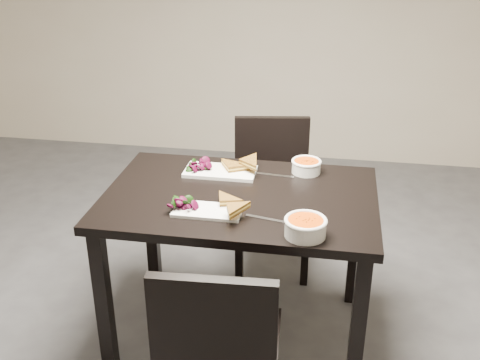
{
  "coord_description": "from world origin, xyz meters",
  "views": [
    {
      "loc": [
        0.8,
        -2.03,
        1.87
      ],
      "look_at": [
        0.42,
        0.2,
        0.82
      ],
      "focal_mm": 42.82,
      "sensor_mm": 36.0,
      "label": 1
    }
  ],
  "objects_px": {
    "chair_far": "(272,185)",
    "soup_bowl_far": "(306,165)",
    "plate_near": "(208,211)",
    "soup_bowl_near": "(305,226)",
    "table": "(240,214)",
    "chair_near": "(219,347)",
    "plate_far": "(220,172)"
  },
  "relations": [
    {
      "from": "chair_far",
      "to": "plate_far",
      "type": "height_order",
      "value": "chair_far"
    },
    {
      "from": "table",
      "to": "soup_bowl_near",
      "type": "bearing_deg",
      "value": -45.31
    },
    {
      "from": "chair_near",
      "to": "chair_far",
      "type": "xyz_separation_m",
      "value": [
        0.03,
        1.35,
        0.0
      ]
    },
    {
      "from": "plate_far",
      "to": "table",
      "type": "bearing_deg",
      "value": -57.98
    },
    {
      "from": "plate_near",
      "to": "plate_far",
      "type": "bearing_deg",
      "value": 93.82
    },
    {
      "from": "soup_bowl_near",
      "to": "plate_near",
      "type": "bearing_deg",
      "value": 163.53
    },
    {
      "from": "chair_near",
      "to": "plate_near",
      "type": "relative_size",
      "value": 3.0
    },
    {
      "from": "table",
      "to": "chair_near",
      "type": "bearing_deg",
      "value": -86.67
    },
    {
      "from": "soup_bowl_near",
      "to": "soup_bowl_far",
      "type": "height_order",
      "value": "soup_bowl_near"
    },
    {
      "from": "plate_near",
      "to": "soup_bowl_near",
      "type": "height_order",
      "value": "soup_bowl_near"
    },
    {
      "from": "table",
      "to": "chair_far",
      "type": "relative_size",
      "value": 1.41
    },
    {
      "from": "chair_near",
      "to": "soup_bowl_far",
      "type": "relative_size",
      "value": 5.93
    },
    {
      "from": "plate_near",
      "to": "soup_bowl_near",
      "type": "distance_m",
      "value": 0.43
    },
    {
      "from": "soup_bowl_near",
      "to": "soup_bowl_far",
      "type": "xyz_separation_m",
      "value": [
        -0.03,
        0.6,
        -0.01
      ]
    },
    {
      "from": "plate_far",
      "to": "chair_far",
      "type": "bearing_deg",
      "value": 66.98
    },
    {
      "from": "soup_bowl_near",
      "to": "chair_far",
      "type": "bearing_deg",
      "value": 103.72
    },
    {
      "from": "chair_far",
      "to": "soup_bowl_far",
      "type": "xyz_separation_m",
      "value": [
        0.21,
        -0.39,
        0.3
      ]
    },
    {
      "from": "soup_bowl_far",
      "to": "soup_bowl_near",
      "type": "bearing_deg",
      "value": -86.66
    },
    {
      "from": "chair_far",
      "to": "soup_bowl_far",
      "type": "height_order",
      "value": "chair_far"
    },
    {
      "from": "table",
      "to": "chair_far",
      "type": "xyz_separation_m",
      "value": [
        0.07,
        0.67,
        -0.17
      ]
    },
    {
      "from": "chair_near",
      "to": "soup_bowl_far",
      "type": "height_order",
      "value": "chair_near"
    },
    {
      "from": "table",
      "to": "plate_far",
      "type": "height_order",
      "value": "plate_far"
    },
    {
      "from": "soup_bowl_near",
      "to": "plate_far",
      "type": "height_order",
      "value": "soup_bowl_near"
    },
    {
      "from": "plate_far",
      "to": "soup_bowl_far",
      "type": "bearing_deg",
      "value": 10.93
    },
    {
      "from": "chair_near",
      "to": "soup_bowl_near",
      "type": "xyz_separation_m",
      "value": [
        0.27,
        0.37,
        0.31
      ]
    },
    {
      "from": "chair_far",
      "to": "soup_bowl_near",
      "type": "height_order",
      "value": "chair_far"
    },
    {
      "from": "chair_near",
      "to": "plate_near",
      "type": "xyz_separation_m",
      "value": [
        -0.14,
        0.49,
        0.27
      ]
    },
    {
      "from": "plate_far",
      "to": "chair_near",
      "type": "bearing_deg",
      "value": -79.17
    },
    {
      "from": "chair_far",
      "to": "plate_near",
      "type": "xyz_separation_m",
      "value": [
        -0.17,
        -0.86,
        0.27
      ]
    },
    {
      "from": "table",
      "to": "soup_bowl_far",
      "type": "relative_size",
      "value": 8.37
    },
    {
      "from": "chair_far",
      "to": "soup_bowl_near",
      "type": "distance_m",
      "value": 1.06
    },
    {
      "from": "chair_far",
      "to": "plate_far",
      "type": "relative_size",
      "value": 2.51
    }
  ]
}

